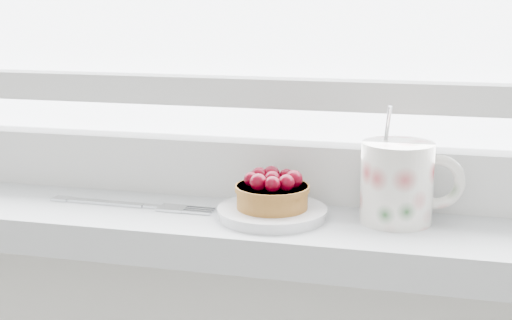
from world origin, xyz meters
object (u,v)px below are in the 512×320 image
(fork, at_px, (130,204))
(floral_mug, at_px, (400,181))
(saucer, at_px, (272,213))
(raspberry_tart, at_px, (272,192))

(fork, bearing_deg, floral_mug, 3.26)
(saucer, height_order, fork, saucer)
(floral_mug, height_order, fork, floral_mug)
(raspberry_tart, bearing_deg, fork, 178.68)
(floral_mug, bearing_deg, saucer, -171.04)
(floral_mug, bearing_deg, fork, -176.74)
(saucer, xyz_separation_m, raspberry_tart, (0.00, -0.00, 0.02))
(fork, bearing_deg, raspberry_tart, -1.32)
(saucer, height_order, raspberry_tart, raspberry_tart)
(raspberry_tart, bearing_deg, saucer, 155.10)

